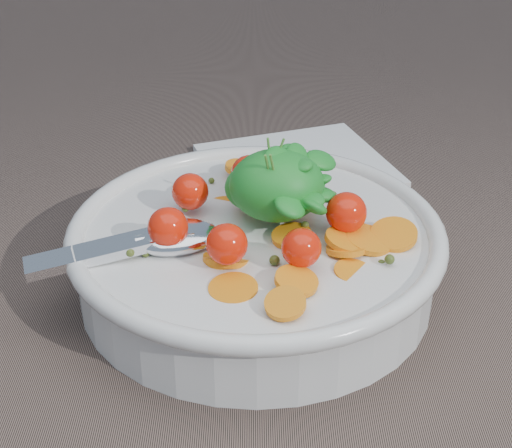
{
  "coord_description": "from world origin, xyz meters",
  "views": [
    {
      "loc": [
        -0.01,
        -0.43,
        0.31
      ],
      "look_at": [
        -0.01,
        0.01,
        0.05
      ],
      "focal_mm": 55.0,
      "sensor_mm": 36.0,
      "label": 1
    }
  ],
  "objects": [
    {
      "name": "bowl",
      "position": [
        -0.01,
        0.01,
        0.03
      ],
      "size": [
        0.27,
        0.25,
        0.11
      ],
      "color": "silver",
      "rests_on": "ground"
    },
    {
      "name": "napkin",
      "position": [
        0.03,
        0.2,
        0.0
      ],
      "size": [
        0.19,
        0.18,
        0.01
      ],
      "primitive_type": "cube",
      "rotation": [
        0.0,
        0.0,
        0.33
      ],
      "color": "white",
      "rests_on": "ground"
    },
    {
      "name": "ground",
      "position": [
        0.0,
        0.0,
        0.0
      ],
      "size": [
        6.0,
        6.0,
        0.0
      ],
      "primitive_type": "plane",
      "color": "#705B50",
      "rests_on": "ground"
    }
  ]
}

